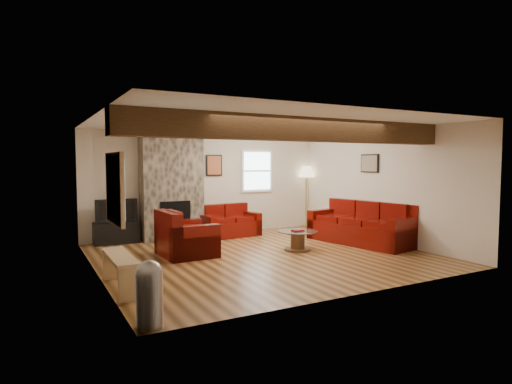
% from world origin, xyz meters
% --- Properties ---
extents(room, '(8.00, 8.00, 8.00)m').
position_xyz_m(room, '(0.00, 0.00, 1.25)').
color(room, '#513515').
rests_on(room, ground).
extents(floor, '(6.00, 6.00, 0.00)m').
position_xyz_m(floor, '(0.00, 0.00, 0.00)').
color(floor, '#513515').
rests_on(floor, ground).
extents(oak_beam, '(6.00, 0.36, 0.38)m').
position_xyz_m(oak_beam, '(0.00, -1.25, 2.31)').
color(oak_beam, black).
rests_on(oak_beam, room).
extents(chimney_breast, '(1.40, 0.67, 2.50)m').
position_xyz_m(chimney_breast, '(-1.00, 2.49, 1.22)').
color(chimney_breast, '#332F27').
rests_on(chimney_breast, floor).
extents(back_window, '(0.90, 0.08, 1.10)m').
position_xyz_m(back_window, '(1.35, 2.71, 1.55)').
color(back_window, white).
rests_on(back_window, room).
extents(hatch_window, '(0.08, 1.00, 0.90)m').
position_xyz_m(hatch_window, '(-2.96, -1.50, 1.45)').
color(hatch_window, tan).
rests_on(hatch_window, room).
extents(ceiling_dome, '(0.40, 0.40, 0.18)m').
position_xyz_m(ceiling_dome, '(0.90, 0.90, 2.44)').
color(ceiling_dome, white).
rests_on(ceiling_dome, room).
extents(artwork_back, '(0.42, 0.06, 0.52)m').
position_xyz_m(artwork_back, '(0.15, 2.71, 1.70)').
color(artwork_back, black).
rests_on(artwork_back, room).
extents(artwork_right, '(0.06, 0.55, 0.42)m').
position_xyz_m(artwork_right, '(2.96, 0.30, 1.75)').
color(artwork_right, black).
rests_on(artwork_right, room).
extents(sofa_three, '(1.39, 2.48, 0.90)m').
position_xyz_m(sofa_three, '(2.48, 0.01, 0.45)').
color(sofa_three, '#450604').
rests_on(sofa_three, floor).
extents(loveseat, '(1.50, 0.96, 0.75)m').
position_xyz_m(loveseat, '(0.31, 2.23, 0.38)').
color(loveseat, '#450604').
rests_on(loveseat, floor).
extents(armchair_red, '(0.97, 1.10, 0.86)m').
position_xyz_m(armchair_red, '(-1.29, 0.66, 0.43)').
color(armchair_red, '#450604').
rests_on(armchair_red, floor).
extents(coffee_table, '(0.80, 0.80, 0.42)m').
position_xyz_m(coffee_table, '(0.85, 0.06, 0.20)').
color(coffee_table, '#4D3219').
rests_on(coffee_table, floor).
extents(tv_cabinet, '(0.95, 0.38, 0.47)m').
position_xyz_m(tv_cabinet, '(-2.25, 2.53, 0.24)').
color(tv_cabinet, black).
rests_on(tv_cabinet, floor).
extents(television, '(0.89, 0.12, 0.51)m').
position_xyz_m(television, '(-2.25, 2.53, 0.73)').
color(television, black).
rests_on(television, tv_cabinet).
extents(floor_lamp, '(0.43, 0.43, 1.67)m').
position_xyz_m(floor_lamp, '(2.80, 2.55, 1.43)').
color(floor_lamp, tan).
rests_on(floor_lamp, floor).
extents(pine_bench, '(0.30, 1.28, 0.48)m').
position_xyz_m(pine_bench, '(-2.83, -0.99, 0.24)').
color(pine_bench, tan).
rests_on(pine_bench, floor).
extents(pedal_bin, '(0.33, 0.33, 0.73)m').
position_xyz_m(pedal_bin, '(-2.82, -2.55, 0.37)').
color(pedal_bin, '#9B9CA0').
rests_on(pedal_bin, floor).
extents(coal_bucket, '(0.31, 0.31, 0.29)m').
position_xyz_m(coal_bucket, '(-0.42, 1.70, 0.14)').
color(coal_bucket, slate).
rests_on(coal_bucket, floor).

